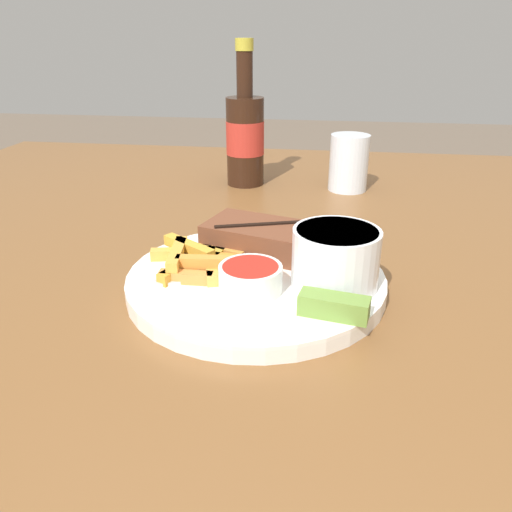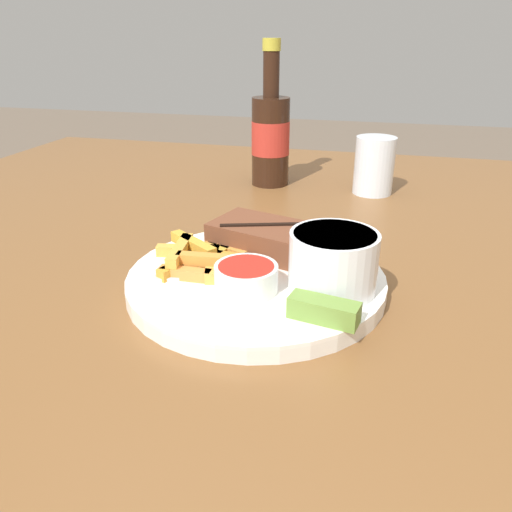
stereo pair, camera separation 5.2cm
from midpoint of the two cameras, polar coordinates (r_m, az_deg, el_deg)
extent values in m
cube|color=brown|center=(0.54, -2.74, -5.64)|extent=(1.37, 1.39, 0.04)
cylinder|color=brown|center=(1.46, -22.36, -4.40)|extent=(0.06, 0.06, 0.73)
cylinder|color=white|center=(0.53, -2.79, -3.11)|extent=(0.27, 0.27, 0.01)
cylinder|color=white|center=(0.53, -2.81, -2.25)|extent=(0.27, 0.27, 0.00)
cube|color=brown|center=(0.57, -1.47, 2.01)|extent=(0.15, 0.11, 0.03)
cube|color=black|center=(0.57, -1.49, 3.61)|extent=(0.11, 0.04, 0.00)
cube|color=gold|center=(0.53, -7.94, -1.12)|extent=(0.03, 0.08, 0.01)
cube|color=orange|center=(0.51, -10.87, -2.47)|extent=(0.06, 0.01, 0.01)
cube|color=gold|center=(0.55, -10.35, 0.93)|extent=(0.07, 0.05, 0.01)
cube|color=gold|center=(0.57, -10.93, 0.18)|extent=(0.07, 0.03, 0.01)
cube|color=#C9882A|center=(0.54, -10.63, -1.21)|extent=(0.04, 0.08, 0.01)
cube|color=#C68839|center=(0.57, -6.49, 0.45)|extent=(0.06, 0.03, 0.01)
cube|color=#C7812B|center=(0.54, -6.20, -0.52)|extent=(0.08, 0.02, 0.01)
cube|color=gold|center=(0.54, -8.65, -0.85)|extent=(0.06, 0.02, 0.01)
cube|color=gold|center=(0.56, -6.86, 0.26)|extent=(0.02, 0.05, 0.01)
cube|color=#BD7F24|center=(0.52, -5.58, -1.69)|extent=(0.07, 0.02, 0.01)
cube|color=gold|center=(0.54, -11.73, 0.15)|extent=(0.02, 0.07, 0.01)
cube|color=orange|center=(0.52, -8.82, -0.76)|extent=(0.06, 0.02, 0.01)
cube|color=#C38C3A|center=(0.57, -8.78, 0.37)|extent=(0.03, 0.05, 0.01)
cylinder|color=white|center=(0.49, 6.10, -0.36)|extent=(0.09, 0.09, 0.06)
cylinder|color=beige|center=(0.48, 6.23, 2.23)|extent=(0.08, 0.08, 0.01)
cylinder|color=silver|center=(0.49, -3.48, -2.67)|extent=(0.06, 0.06, 0.03)
cylinder|color=#B22319|center=(0.48, -3.51, -1.58)|extent=(0.05, 0.05, 0.01)
cube|color=olive|center=(0.45, 5.62, -5.81)|extent=(0.07, 0.03, 0.02)
cube|color=#B7B7BC|center=(0.52, -11.68, -2.88)|extent=(0.10, 0.05, 0.00)
cube|color=#B7B7BC|center=(0.52, -4.15, -2.25)|extent=(0.03, 0.01, 0.00)
cube|color=#B7B7BC|center=(0.52, -4.25, -2.04)|extent=(0.03, 0.01, 0.00)
cube|color=#B7B7BC|center=(0.53, -4.35, -1.83)|extent=(0.03, 0.01, 0.00)
cube|color=#B7B7BC|center=(0.59, -4.39, 1.18)|extent=(0.03, 0.11, 0.00)
cube|color=black|center=(0.52, -5.35, -2.16)|extent=(0.02, 0.06, 0.01)
cylinder|color=black|center=(0.89, -2.95, 12.87)|extent=(0.07, 0.07, 0.15)
cylinder|color=#B22D23|center=(0.89, -2.96, 13.34)|extent=(0.07, 0.07, 0.06)
cylinder|color=black|center=(0.88, -3.11, 20.00)|extent=(0.03, 0.03, 0.07)
cylinder|color=gold|center=(0.87, -3.18, 23.00)|extent=(0.03, 0.03, 0.02)
cylinder|color=silver|center=(0.87, 8.87, 10.46)|extent=(0.07, 0.07, 0.09)
camera|label=1|loc=(0.03, -92.86, -1.29)|focal=35.00mm
camera|label=2|loc=(0.03, 87.14, 1.29)|focal=35.00mm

